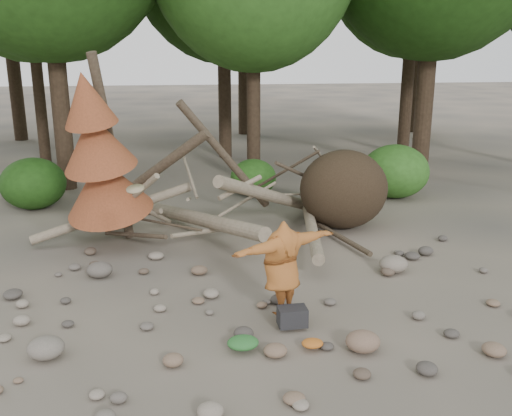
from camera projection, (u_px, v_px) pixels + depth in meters
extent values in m
plane|color=#514C44|center=(267.00, 308.00, 9.99)|extent=(120.00, 120.00, 0.00)
ellipsoid|color=#332619|center=(344.00, 189.00, 14.16)|extent=(2.20, 1.87, 1.98)
cylinder|color=gray|center=(200.00, 219.00, 13.23)|extent=(2.61, 5.11, 1.08)
cylinder|color=gray|center=(273.00, 196.00, 13.85)|extent=(3.18, 3.71, 1.90)
cylinder|color=brown|center=(148.00, 176.00, 13.70)|extent=(3.08, 1.91, 2.49)
cylinder|color=gray|center=(311.00, 225.00, 13.44)|extent=(1.13, 4.98, 0.43)
cylinder|color=brown|center=(225.00, 157.00, 14.03)|extent=(2.39, 1.03, 2.89)
cylinder|color=gray|center=(113.00, 213.00, 13.21)|extent=(3.71, 0.86, 1.20)
cylinder|color=#4C3F30|center=(135.00, 235.00, 12.91)|extent=(1.52, 1.70, 0.49)
cylinder|color=gray|center=(248.00, 199.00, 13.99)|extent=(1.57, 0.85, 0.69)
cylinder|color=#4C3F30|center=(307.00, 177.00, 14.57)|extent=(1.92, 1.25, 1.10)
cylinder|color=gray|center=(190.00, 175.00, 13.42)|extent=(0.37, 1.42, 0.85)
cylinder|color=#4C3F30|center=(339.00, 236.00, 13.29)|extent=(0.79, 2.54, 0.12)
cylinder|color=gray|center=(210.00, 231.00, 12.72)|extent=(1.78, 1.11, 0.29)
cylinder|color=#4C3F30|center=(112.00, 150.00, 12.63)|extent=(0.67, 1.13, 4.35)
cone|color=brown|center=(105.00, 184.00, 12.50)|extent=(2.06, 2.13, 1.86)
cone|color=brown|center=(96.00, 141.00, 12.01)|extent=(1.71, 1.78, 1.65)
cone|color=brown|center=(86.00, 98.00, 11.58)|extent=(1.23, 1.30, 1.41)
cylinder|color=#38281C|center=(55.00, 44.00, 17.15)|extent=(0.56, 0.56, 8.96)
cylinder|color=#38281C|center=(254.00, 74.00, 17.91)|extent=(0.44, 0.44, 7.14)
cylinder|color=#38281C|center=(430.00, 36.00, 18.96)|extent=(0.60, 0.60, 9.45)
cylinder|color=#38281C|center=(36.00, 64.00, 20.95)|extent=(0.42, 0.42, 7.56)
cylinder|color=#38281C|center=(224.00, 50.00, 22.41)|extent=(0.52, 0.52, 8.54)
cylinder|color=#38281C|center=(409.00, 55.00, 23.08)|extent=(0.50, 0.50, 8.12)
cylinder|color=#38281C|center=(10.00, 37.00, 26.53)|extent=(0.62, 0.62, 9.66)
cylinder|color=#38281C|center=(243.00, 47.00, 28.59)|extent=(0.54, 0.54, 8.75)
cylinder|color=#38281C|center=(417.00, 56.00, 29.43)|extent=(0.46, 0.46, 7.84)
ellipsoid|color=#1E4713|center=(33.00, 183.00, 15.93)|extent=(1.80, 1.80, 1.44)
ellipsoid|color=#285A1A|center=(253.00, 177.00, 17.38)|extent=(1.40, 1.40, 1.12)
ellipsoid|color=#326A21|center=(395.00, 171.00, 17.10)|extent=(2.00, 2.00, 1.60)
imported|color=#9F5724|center=(282.00, 268.00, 9.38)|extent=(2.05, 1.40, 1.64)
cylinder|color=#917F5C|center=(135.00, 189.00, 9.14)|extent=(0.33, 0.32, 0.13)
cube|color=black|center=(292.00, 320.00, 9.22)|extent=(0.47, 0.33, 0.31)
ellipsoid|color=#28642A|center=(243.00, 346.00, 8.56)|extent=(0.48, 0.40, 0.18)
ellipsoid|color=#AC5B1D|center=(312.00, 346.00, 8.60)|extent=(0.33, 0.27, 0.12)
ellipsoid|color=slate|center=(46.00, 348.00, 8.35)|extent=(0.54, 0.49, 0.32)
ellipsoid|color=#7C614E|center=(363.00, 341.00, 8.55)|extent=(0.53, 0.47, 0.32)
ellipsoid|color=gray|center=(393.00, 264.00, 11.54)|extent=(0.58, 0.52, 0.35)
ellipsoid|color=#5C554D|center=(100.00, 270.00, 11.29)|extent=(0.51, 0.46, 0.31)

